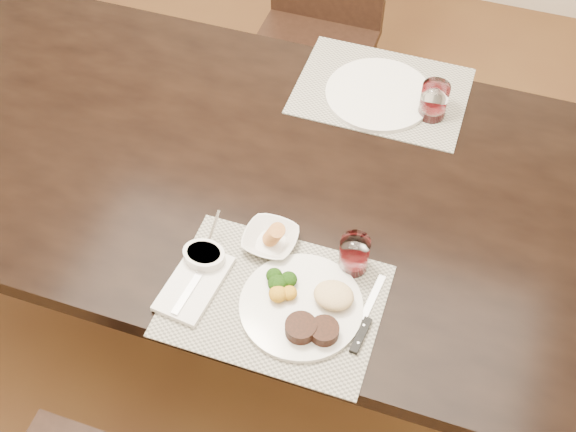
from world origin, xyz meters
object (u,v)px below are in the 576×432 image
(chair_far, at_px, (318,22))
(cracker_bowl, at_px, (270,239))
(dinner_plate, at_px, (306,306))
(wine_glass_near, at_px, (354,255))
(far_plate, at_px, (379,94))
(steak_knife, at_px, (364,326))

(chair_far, relative_size, cracker_bowl, 7.10)
(dinner_plate, relative_size, wine_glass_near, 2.90)
(dinner_plate, bearing_deg, cracker_bowl, 114.74)
(wine_glass_near, relative_size, far_plate, 0.32)
(wine_glass_near, bearing_deg, far_plate, 98.40)
(chair_far, xyz_separation_m, steak_knife, (0.49, -1.28, 0.26))
(steak_knife, distance_m, wine_glass_near, 0.16)
(cracker_bowl, bearing_deg, chair_far, 101.40)
(chair_far, xyz_separation_m, cracker_bowl, (0.23, -1.14, 0.27))
(steak_knife, height_order, wine_glass_near, wine_glass_near)
(dinner_plate, height_order, far_plate, dinner_plate)
(chair_far, relative_size, far_plate, 3.11)
(chair_far, height_order, steak_knife, chair_far)
(steak_knife, xyz_separation_m, far_plate, (-0.15, 0.70, 0.00))
(steak_knife, xyz_separation_m, wine_glass_near, (-0.06, 0.14, 0.04))
(dinner_plate, distance_m, steak_knife, 0.13)
(dinner_plate, distance_m, cracker_bowl, 0.19)
(chair_far, bearing_deg, cracker_bowl, -78.60)
(wine_glass_near, height_order, far_plate, wine_glass_near)
(chair_far, distance_m, far_plate, 0.72)
(dinner_plate, bearing_deg, far_plate, 73.51)
(dinner_plate, bearing_deg, wine_glass_near, 47.81)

